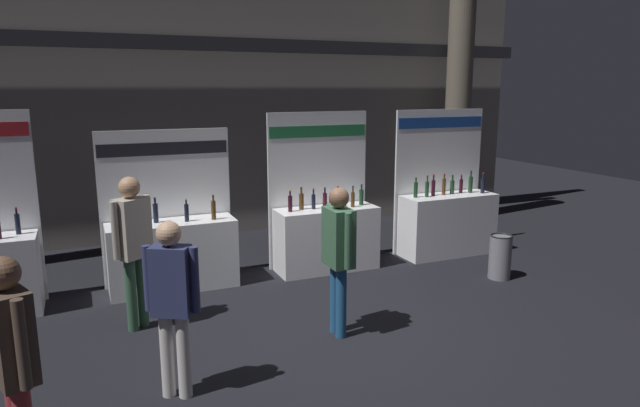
{
  "coord_description": "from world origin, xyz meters",
  "views": [
    {
      "loc": [
        -2.61,
        -5.57,
        2.83
      ],
      "look_at": [
        0.39,
        1.38,
        1.25
      ],
      "focal_mm": 31.39,
      "sensor_mm": 36.0,
      "label": 1
    }
  ],
  "objects_px": {
    "exhibitor_booth_2": "(325,231)",
    "visitor_0": "(12,354)",
    "visitor_1": "(133,238)",
    "visitor_2": "(339,248)",
    "exhibitor_booth_3": "(446,218)",
    "trash_bin": "(500,257)",
    "exhibitor_booth_1": "(172,248)",
    "visitor_4": "(172,296)"
  },
  "relations": [
    {
      "from": "exhibitor_booth_3",
      "to": "visitor_0",
      "type": "xyz_separation_m",
      "value": [
        -6.24,
        -3.63,
        0.4
      ]
    },
    {
      "from": "visitor_4",
      "to": "visitor_1",
      "type": "bearing_deg",
      "value": -54.93
    },
    {
      "from": "exhibitor_booth_3",
      "to": "visitor_4",
      "type": "bearing_deg",
      "value": -150.68
    },
    {
      "from": "visitor_0",
      "to": "visitor_4",
      "type": "relative_size",
      "value": 1.03
    },
    {
      "from": "trash_bin",
      "to": "visitor_2",
      "type": "xyz_separation_m",
      "value": [
        -3.07,
        -0.81,
        0.71
      ]
    },
    {
      "from": "trash_bin",
      "to": "visitor_1",
      "type": "xyz_separation_m",
      "value": [
        -5.19,
        0.29,
        0.77
      ]
    },
    {
      "from": "trash_bin",
      "to": "visitor_1",
      "type": "relative_size",
      "value": 0.37
    },
    {
      "from": "exhibitor_booth_1",
      "to": "trash_bin",
      "type": "bearing_deg",
      "value": -18.68
    },
    {
      "from": "exhibitor_booth_1",
      "to": "trash_bin",
      "type": "height_order",
      "value": "exhibitor_booth_1"
    },
    {
      "from": "exhibitor_booth_1",
      "to": "exhibitor_booth_2",
      "type": "bearing_deg",
      "value": -1.96
    },
    {
      "from": "exhibitor_booth_2",
      "to": "visitor_2",
      "type": "relative_size",
      "value": 1.41
    },
    {
      "from": "visitor_4",
      "to": "exhibitor_booth_3",
      "type": "bearing_deg",
      "value": -121.38
    },
    {
      "from": "exhibitor_booth_1",
      "to": "visitor_0",
      "type": "xyz_separation_m",
      "value": [
        -1.64,
        -3.77,
        0.45
      ]
    },
    {
      "from": "exhibitor_booth_1",
      "to": "visitor_0",
      "type": "relative_size",
      "value": 1.3
    },
    {
      "from": "trash_bin",
      "to": "visitor_0",
      "type": "bearing_deg",
      "value": -160.32
    },
    {
      "from": "exhibitor_booth_3",
      "to": "visitor_0",
      "type": "distance_m",
      "value": 7.23
    },
    {
      "from": "trash_bin",
      "to": "visitor_0",
      "type": "height_order",
      "value": "visitor_0"
    },
    {
      "from": "exhibitor_booth_3",
      "to": "visitor_2",
      "type": "distance_m",
      "value": 3.83
    },
    {
      "from": "visitor_2",
      "to": "exhibitor_booth_1",
      "type": "bearing_deg",
      "value": -148.0
    },
    {
      "from": "exhibitor_booth_1",
      "to": "visitor_2",
      "type": "relative_size",
      "value": 1.29
    },
    {
      "from": "exhibitor_booth_3",
      "to": "visitor_1",
      "type": "distance_m",
      "value": 5.35
    },
    {
      "from": "visitor_0",
      "to": "exhibitor_booth_2",
      "type": "bearing_deg",
      "value": 110.78
    },
    {
      "from": "exhibitor_booth_2",
      "to": "visitor_0",
      "type": "height_order",
      "value": "exhibitor_booth_2"
    },
    {
      "from": "exhibitor_booth_2",
      "to": "visitor_0",
      "type": "relative_size",
      "value": 1.42
    },
    {
      "from": "visitor_0",
      "to": "visitor_2",
      "type": "distance_m",
      "value": 3.44
    },
    {
      "from": "exhibitor_booth_1",
      "to": "exhibitor_booth_3",
      "type": "height_order",
      "value": "exhibitor_booth_3"
    },
    {
      "from": "exhibitor_booth_1",
      "to": "visitor_1",
      "type": "distance_m",
      "value": 1.49
    },
    {
      "from": "visitor_2",
      "to": "visitor_4",
      "type": "relative_size",
      "value": 1.04
    },
    {
      "from": "exhibitor_booth_2",
      "to": "visitor_4",
      "type": "bearing_deg",
      "value": -133.98
    },
    {
      "from": "visitor_0",
      "to": "visitor_1",
      "type": "bearing_deg",
      "value": 135.88
    },
    {
      "from": "visitor_1",
      "to": "visitor_0",
      "type": "bearing_deg",
      "value": -147.42
    },
    {
      "from": "exhibitor_booth_1",
      "to": "visitor_2",
      "type": "xyz_separation_m",
      "value": [
        1.5,
        -2.36,
        0.47
      ]
    },
    {
      "from": "visitor_0",
      "to": "exhibitor_booth_1",
      "type": "bearing_deg",
      "value": 134.52
    },
    {
      "from": "exhibitor_booth_1",
      "to": "visitor_1",
      "type": "bearing_deg",
      "value": -116.14
    },
    {
      "from": "exhibitor_booth_3",
      "to": "trash_bin",
      "type": "height_order",
      "value": "exhibitor_booth_3"
    },
    {
      "from": "exhibitor_booth_3",
      "to": "exhibitor_booth_2",
      "type": "bearing_deg",
      "value": 178.47
    },
    {
      "from": "exhibitor_booth_2",
      "to": "exhibitor_booth_3",
      "type": "distance_m",
      "value": 2.25
    },
    {
      "from": "trash_bin",
      "to": "visitor_2",
      "type": "relative_size",
      "value": 0.39
    },
    {
      "from": "visitor_1",
      "to": "exhibitor_booth_3",
      "type": "bearing_deg",
      "value": -23.26
    },
    {
      "from": "exhibitor_booth_3",
      "to": "trash_bin",
      "type": "distance_m",
      "value": 1.44
    },
    {
      "from": "exhibitor_booth_3",
      "to": "visitor_4",
      "type": "relative_size",
      "value": 1.47
    },
    {
      "from": "exhibitor_booth_1",
      "to": "visitor_4",
      "type": "relative_size",
      "value": 1.34
    }
  ]
}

